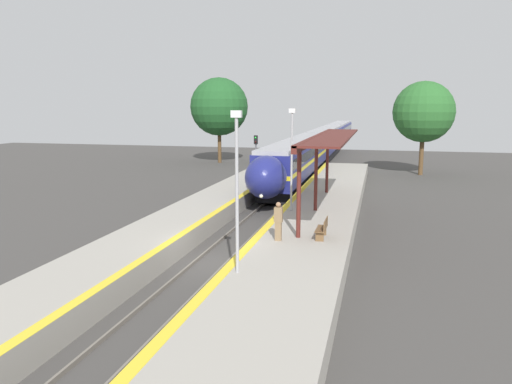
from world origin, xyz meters
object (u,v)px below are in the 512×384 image
platform_bench (323,228)px  lamppost_mid (292,153)px  person_waiting (278,221)px  railway_signal (256,158)px  train (325,142)px  lamppost_near (237,183)px

platform_bench → lamppost_mid: bearing=113.4°
person_waiting → railway_signal: 18.43m
train → person_waiting: bearing=-86.4°
lamppost_near → lamppost_mid: size_ratio=1.00×
train → lamppost_near: bearing=-87.4°
person_waiting → railway_signal: size_ratio=0.38×
platform_bench → lamppost_near: (-2.45, -5.44, 2.81)m
platform_bench → lamppost_near: bearing=-114.3°
train → railway_signal: railway_signal is taller
platform_bench → railway_signal: size_ratio=0.32×
train → railway_signal: (-2.57, -27.01, 0.53)m
person_waiting → lamppost_near: (-0.57, -4.59, 2.37)m
railway_signal → lamppost_near: bearing=-77.7°
lamppost_near → lamppost_mid: 11.11m
train → lamppost_mid: lamppost_mid is taller
person_waiting → lamppost_mid: (-0.57, 6.52, 2.37)m
railway_signal → platform_bench: bearing=-66.5°
lamppost_mid → lamppost_near: bearing=-90.0°
railway_signal → train: bearing=84.6°
railway_signal → lamppost_mid: 12.17m
train → lamppost_near: size_ratio=12.62×
lamppost_near → lamppost_mid: bearing=90.0°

